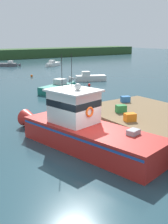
# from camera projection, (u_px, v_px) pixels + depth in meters

# --- Properties ---
(ground_plane) EXTENTS (200.00, 200.00, 0.00)m
(ground_plane) POSITION_uv_depth(u_px,v_px,m) (92.00, 153.00, 13.89)
(ground_plane) COLOR #23424C
(dock) EXTENTS (6.00, 9.00, 1.20)m
(dock) POSITION_uv_depth(u_px,v_px,m) (157.00, 117.00, 16.26)
(dock) COLOR #4C3D2D
(dock) RESTS_ON ground
(main_fishing_boat) EXTENTS (4.08, 9.97, 4.80)m
(main_fishing_boat) POSITION_uv_depth(u_px,v_px,m) (83.00, 128.00, 14.40)
(main_fishing_boat) COLOR red
(main_fishing_boat) RESTS_ON ground
(crate_single_far) EXTENTS (0.71, 0.61, 0.44)m
(crate_single_far) POSITION_uv_depth(u_px,v_px,m) (130.00, 117.00, 14.95)
(crate_single_far) COLOR orange
(crate_single_far) RESTS_ON dock
(crate_stack_mid_dock) EXTENTS (0.72, 0.63, 0.41)m
(crate_stack_mid_dock) POSITION_uv_depth(u_px,v_px,m) (125.00, 99.00, 19.33)
(crate_stack_mid_dock) COLOR #3370B2
(crate_stack_mid_dock) RESTS_ON dock
(crate_single_by_cleat) EXTENTS (0.71, 0.61, 0.45)m
(crate_single_by_cleat) POSITION_uv_depth(u_px,v_px,m) (121.00, 109.00, 16.69)
(crate_single_by_cleat) COLOR #2D8442
(crate_single_by_cleat) RESTS_ON dock
(moored_boat_far_left) EXTENTS (3.85, 3.38, 1.09)m
(moored_boat_far_left) POSITION_uv_depth(u_px,v_px,m) (9.00, 64.00, 53.69)
(moored_boat_far_left) COLOR #4C4C51
(moored_boat_far_left) RESTS_ON ground
(moored_boat_outer_mooring) EXTENTS (4.91, 2.87, 1.25)m
(moored_boat_outer_mooring) POSITION_uv_depth(u_px,v_px,m) (88.00, 78.00, 36.19)
(moored_boat_outer_mooring) COLOR silver
(moored_boat_outer_mooring) RESTS_ON ground
(moored_boat_off_the_point) EXTENTS (4.43, 3.27, 1.18)m
(moored_boat_off_the_point) POSITION_uv_depth(u_px,v_px,m) (53.00, 64.00, 54.32)
(moored_boat_off_the_point) COLOR white
(moored_boat_off_the_point) RESTS_ON ground
(moored_boat_mid_harbor) EXTENTS (5.23, 2.90, 1.33)m
(moored_boat_mid_harbor) POSITION_uv_depth(u_px,v_px,m) (58.00, 87.00, 29.04)
(moored_boat_mid_harbor) COLOR #196B5B
(moored_boat_mid_harbor) RESTS_ON ground
(mooring_buoy_spare_mooring) EXTENTS (0.47, 0.47, 0.47)m
(mooring_buoy_spare_mooring) POSITION_uv_depth(u_px,v_px,m) (92.00, 104.00, 22.95)
(mooring_buoy_spare_mooring) COLOR silver
(mooring_buoy_spare_mooring) RESTS_ON ground
(mooring_buoy_inshore) EXTENTS (0.35, 0.35, 0.35)m
(mooring_buoy_inshore) POSITION_uv_depth(u_px,v_px,m) (32.00, 76.00, 39.68)
(mooring_buoy_inshore) COLOR #EA5B19
(mooring_buoy_inshore) RESTS_ON ground
(mooring_buoy_channel_marker) EXTENTS (0.34, 0.34, 0.34)m
(mooring_buoy_channel_marker) POSITION_uv_depth(u_px,v_px,m) (89.00, 85.00, 32.33)
(mooring_buoy_channel_marker) COLOR red
(mooring_buoy_channel_marker) RESTS_ON ground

